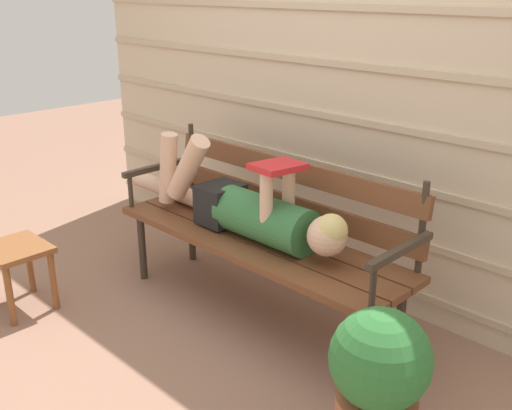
% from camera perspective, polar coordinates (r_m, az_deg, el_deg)
% --- Properties ---
extents(ground_plane, '(12.00, 12.00, 0.00)m').
position_cam_1_polar(ground_plane, '(3.24, -1.46, -10.87)').
color(ground_plane, '#936B56').
extents(house_siding, '(4.09, 0.08, 2.56)m').
position_cam_1_polar(house_siding, '(3.32, 7.41, 13.30)').
color(house_siding, beige).
rests_on(house_siding, ground).
extents(park_bench, '(1.74, 0.51, 0.87)m').
position_cam_1_polar(park_bench, '(3.14, 0.91, -2.02)').
color(park_bench, brown).
rests_on(park_bench, ground).
extents(reclining_person, '(1.69, 0.26, 0.49)m').
position_cam_1_polar(reclining_person, '(3.10, -1.00, -0.23)').
color(reclining_person, '#33703D').
extents(footstool, '(0.35, 0.30, 0.37)m').
position_cam_1_polar(footstool, '(3.47, -21.74, -4.87)').
color(footstool, brown).
rests_on(footstool, ground).
extents(potted_plant, '(0.37, 0.37, 0.62)m').
position_cam_1_polar(potted_plant, '(2.28, 11.55, -16.20)').
color(potted_plant, '#AD5B3D').
rests_on(potted_plant, ground).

